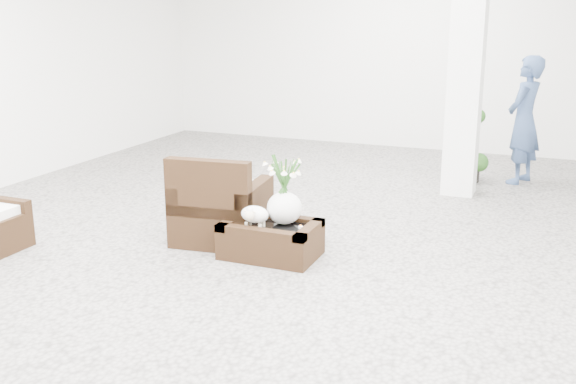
% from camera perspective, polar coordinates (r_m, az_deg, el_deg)
% --- Properties ---
extents(ground, '(11.00, 11.00, 0.00)m').
position_cam_1_polar(ground, '(6.76, 0.32, -4.87)').
color(ground, gray).
rests_on(ground, ground).
extents(column, '(0.40, 0.40, 3.50)m').
position_cam_1_polar(column, '(8.79, 14.86, 11.00)').
color(column, white).
rests_on(column, ground).
extents(coffee_table, '(0.90, 0.60, 0.31)m').
position_cam_1_polar(coffee_table, '(6.54, -1.45, -4.13)').
color(coffee_table, black).
rests_on(coffee_table, ground).
extents(sheep_figurine, '(0.28, 0.23, 0.21)m').
position_cam_1_polar(sheep_figurine, '(6.42, -2.81, -2.06)').
color(sheep_figurine, white).
rests_on(sheep_figurine, coffee_table).
extents(planter_narcissus, '(0.44, 0.44, 0.80)m').
position_cam_1_polar(planter_narcissus, '(6.43, -0.31, 0.72)').
color(planter_narcissus, white).
rests_on(planter_narcissus, coffee_table).
extents(tealight, '(0.04, 0.04, 0.03)m').
position_cam_1_polar(tealight, '(6.39, 1.07, -2.96)').
color(tealight, white).
rests_on(tealight, coffee_table).
extents(armchair, '(0.95, 0.92, 0.92)m').
position_cam_1_polar(armchair, '(6.95, -5.61, -0.40)').
color(armchair, black).
rests_on(armchair, ground).
extents(topiary, '(0.37, 0.37, 1.39)m').
position_cam_1_polar(topiary, '(9.59, 15.08, 4.93)').
color(topiary, '#204817').
rests_on(topiary, ground).
extents(shopper, '(0.60, 0.73, 1.73)m').
position_cam_1_polar(shopper, '(9.69, 19.26, 5.72)').
color(shopper, '#344A74').
rests_on(shopper, ground).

